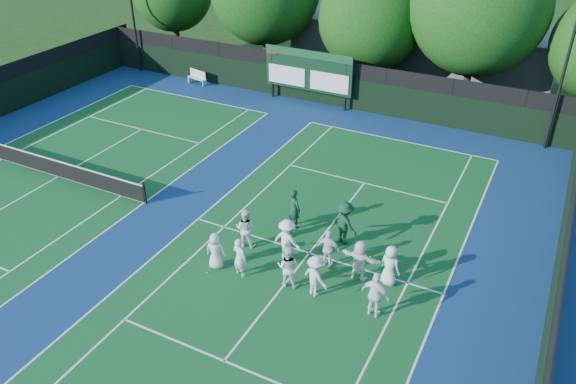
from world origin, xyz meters
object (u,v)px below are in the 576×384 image
at_px(scoreboard, 308,71).
at_px(bench, 198,77).
at_px(tennis_net, 57,168).
at_px(coach_left, 294,208).

distance_m(scoreboard, bench, 8.68).
xyz_separation_m(scoreboard, bench, (-8.52, -0.21, -1.66)).
distance_m(scoreboard, tennis_net, 16.26).
bearing_deg(scoreboard, bench, -178.56).
height_order(scoreboard, tennis_net, scoreboard).
bearing_deg(bench, tennis_net, -83.93).
distance_m(scoreboard, coach_left, 14.34).
xyz_separation_m(tennis_net, bench, (-1.53, 14.37, 0.03)).
bearing_deg(tennis_net, coach_left, 6.53).
bearing_deg(coach_left, tennis_net, 26.81).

